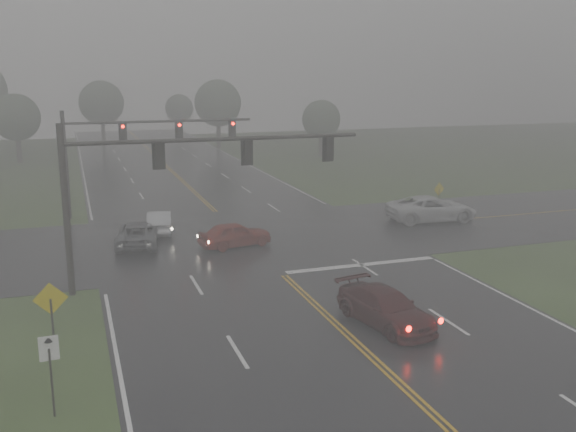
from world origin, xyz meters
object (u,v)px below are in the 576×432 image
object	(u,v)px
sedan_red	(235,247)
signal_gantry_far	(126,141)
sedan_silver	(160,233)
pickup_white	(431,221)
signal_gantry_near	(163,171)
car_grey	(138,245)
sedan_maroon	(385,325)

from	to	relation	value
sedan_red	signal_gantry_far	world-z (taller)	signal_gantry_far
sedan_silver	signal_gantry_far	distance (m)	8.23
pickup_white	signal_gantry_near	world-z (taller)	signal_gantry_near
signal_gantry_near	car_grey	bearing A→B (deg)	94.48
sedan_maroon	sedan_silver	size ratio (longest dim) A/B	1.17
car_grey	sedan_silver	bearing A→B (deg)	-111.38
pickup_white	signal_gantry_near	bearing A→B (deg)	117.15
sedan_red	car_grey	size ratio (longest dim) A/B	0.85
pickup_white	signal_gantry_far	world-z (taller)	signal_gantry_far
sedan_silver	signal_gantry_near	world-z (taller)	signal_gantry_near
signal_gantry_far	car_grey	bearing A→B (deg)	-92.04
car_grey	sedan_red	bearing A→B (deg)	168.05
pickup_white	signal_gantry_far	size ratio (longest dim) A/B	0.46
sedan_silver	signal_gantry_near	bearing A→B (deg)	92.59
sedan_maroon	car_grey	xyz separation A→B (m)	(-8.27, 15.80, 0.00)
car_grey	pickup_white	size ratio (longest dim) A/B	0.81
car_grey	signal_gantry_far	bearing A→B (deg)	-82.26
sedan_maroon	car_grey	distance (m)	17.83
sedan_silver	pickup_white	distance (m)	18.51
sedan_red	signal_gantry_far	distance (m)	13.26
sedan_red	signal_gantry_far	bearing A→B (deg)	12.92
sedan_maroon	signal_gantry_near	distance (m)	12.38
sedan_silver	signal_gantry_near	xyz separation A→B (m)	(-1.03, -10.53, 5.57)
sedan_red	pickup_white	distance (m)	14.69
car_grey	signal_gantry_near	size ratio (longest dim) A/B	0.35
sedan_red	signal_gantry_near	distance (m)	9.28
sedan_silver	car_grey	bearing A→B (deg)	66.99
sedan_red	car_grey	distance (m)	5.83
signal_gantry_near	signal_gantry_far	xyz separation A→B (m)	(-0.30, 16.70, -0.28)
sedan_red	signal_gantry_near	size ratio (longest dim) A/B	0.30
sedan_red	sedan_silver	world-z (taller)	sedan_red
sedan_maroon	sedan_silver	xyz separation A→B (m)	(-6.63, 18.51, 0.00)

